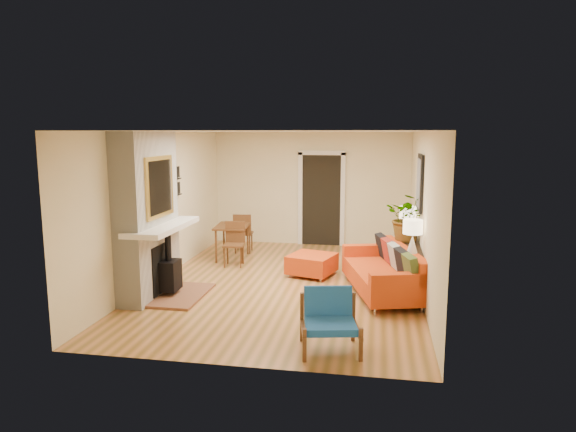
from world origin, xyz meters
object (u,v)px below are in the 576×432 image
object	(u,v)px
blue_chair	(329,317)
sofa	(387,271)
houseplant	(409,217)
dining_table	(236,232)
lamp_near	(413,233)
lamp_far	(408,217)
console_table	(409,253)
ottoman	(312,263)

from	to	relation	value
blue_chair	sofa	bearing A→B (deg)	72.74
houseplant	dining_table	bearing A→B (deg)	161.97
lamp_near	lamp_far	distance (m)	1.46
console_table	sofa	bearing A→B (deg)	-128.75
console_table	houseplant	bearing A→B (deg)	92.14
ottoman	houseplant	distance (m)	1.93
console_table	lamp_near	size ratio (longest dim) A/B	3.43
dining_table	houseplant	bearing A→B (deg)	-18.03
lamp_near	houseplant	world-z (taller)	houseplant
lamp_near	ottoman	bearing A→B (deg)	147.04
blue_chair	houseplant	bearing A→B (deg)	70.53
blue_chair	dining_table	size ratio (longest dim) A/B	0.50
ottoman	houseplant	bearing A→B (deg)	-4.01
blue_chair	lamp_near	bearing A→B (deg)	62.15
lamp_near	lamp_far	size ratio (longest dim) A/B	1.00
console_table	lamp_far	size ratio (longest dim) A/B	3.43
lamp_near	lamp_far	bearing A→B (deg)	90.00
blue_chair	lamp_near	xyz separation A→B (m)	(1.08, 2.04, 0.67)
lamp_near	dining_table	bearing A→B (deg)	148.53
blue_chair	dining_table	bearing A→B (deg)	119.47
lamp_near	lamp_far	world-z (taller)	same
ottoman	dining_table	bearing A→B (deg)	150.05
blue_chair	console_table	world-z (taller)	console_table
sofa	lamp_near	distance (m)	0.83
houseplant	lamp_far	bearing A→B (deg)	88.80
dining_table	lamp_far	distance (m)	3.51
lamp_near	lamp_far	xyz separation A→B (m)	(0.00, 1.46, 0.00)
sofa	console_table	world-z (taller)	sofa
blue_chair	lamp_near	size ratio (longest dim) A/B	1.49
sofa	blue_chair	xyz separation A→B (m)	(-0.72, -2.30, 0.03)
houseplant	console_table	bearing A→B (deg)	-87.86
console_table	houseplant	size ratio (longest dim) A/B	2.20
sofa	lamp_near	size ratio (longest dim) A/B	4.16
ottoman	blue_chair	size ratio (longest dim) A/B	1.17
console_table	lamp_near	bearing A→B (deg)	-90.00
console_table	houseplant	xyz separation A→B (m)	(-0.01, 0.27, 0.57)
ottoman	blue_chair	world-z (taller)	blue_chair
blue_chair	lamp_far	world-z (taller)	lamp_far
console_table	ottoman	bearing A→B (deg)	167.18
ottoman	console_table	xyz separation A→B (m)	(1.70, -0.39, 0.35)
sofa	lamp_far	world-z (taller)	lamp_far
blue_chair	houseplant	xyz separation A→B (m)	(1.07, 3.02, 0.76)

